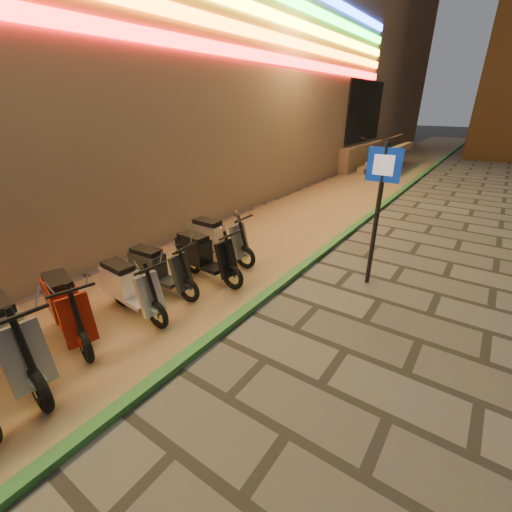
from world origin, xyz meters
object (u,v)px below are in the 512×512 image
Objects in this scene: pedestrian_sign at (379,197)px; scooter_5 at (66,306)px; scooter_4 at (7,338)px; scooter_7 at (157,269)px; scooter_6 at (129,287)px; scooter_8 at (203,255)px; scooter_9 at (216,239)px.

pedestrian_sign reaches higher than scooter_5.
scooter_4 is 1.22× the size of scooter_7.
scooter_6 is 0.75m from scooter_7.
scooter_8 reaches higher than scooter_6.
pedestrian_sign is 1.62× the size of scooter_9.
scooter_8 is (0.15, 1.62, 0.02)m from scooter_6.
scooter_6 is 0.94× the size of scooter_9.
scooter_6 is at bearing -85.64° from scooter_9.
scooter_9 is at bearing 98.36° from scooter_6.
scooter_9 reaches higher than scooter_8.
scooter_9 reaches higher than scooter_5.
scooter_9 is (-3.14, -0.88, -1.21)m from pedestrian_sign.
scooter_4 is at bearing -60.59° from scooter_5.
scooter_6 is 2.45m from scooter_9.
scooter_4 reaches higher than scooter_5.
scooter_4 is 4.22m from scooter_9.
scooter_8 is at bearing 93.32° from scooter_4.
scooter_7 is (-0.15, 2.50, -0.10)m from scooter_4.
scooter_4 is (-2.93, -5.09, -1.15)m from pedestrian_sign.
scooter_9 is (-0.35, 0.82, 0.01)m from scooter_8.
scooter_4 is 2.51m from scooter_7.
scooter_4 is at bearing -86.44° from scooter_6.
scooter_9 is at bearing 98.61° from scooter_4.
pedestrian_sign is 1.64× the size of scooter_8.
pedestrian_sign reaches higher than scooter_8.
scooter_5 is at bearing -96.91° from scooter_7.
pedestrian_sign is 3.48m from scooter_8.
scooter_5 reaches higher than scooter_7.
pedestrian_sign is at bearing 15.25° from scooter_9.
scooter_6 is 1.01× the size of scooter_7.
pedestrian_sign is 1.74× the size of scooter_7.
scooter_6 is at bearing -92.99° from scooter_8.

